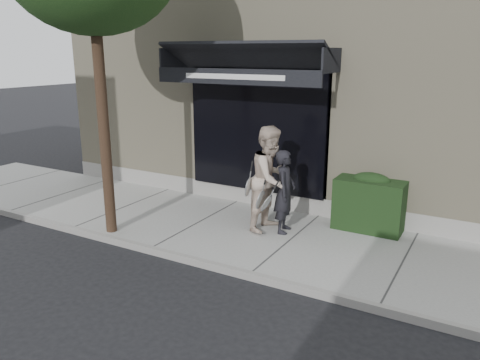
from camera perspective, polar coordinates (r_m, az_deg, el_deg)
The scene contains 7 objects.
ground at distance 8.81m, azimuth 6.15°, elevation -7.95°, with size 80.00×80.00×0.00m, color black.
sidewalk at distance 8.79m, azimuth 6.16°, elevation -7.59°, with size 20.00×3.00×0.12m, color gray.
curb at distance 7.51m, azimuth 1.34°, elevation -11.59°, with size 20.00×0.10×0.14m, color gray.
building_facade at distance 12.83m, azimuth 15.53°, elevation 11.54°, with size 14.30×8.04×5.64m.
hedge at distance 9.38m, azimuth 15.52°, elevation -2.68°, with size 1.30×0.70×1.14m.
pedestrian_front at distance 8.88m, azimuth 5.44°, elevation -1.45°, with size 0.72×0.84×1.60m.
pedestrian_back at distance 8.95m, azimuth 3.78°, elevation 0.18°, with size 0.87×1.06×2.03m.
Camera 1 is at (3.14, -7.46, 3.48)m, focal length 35.00 mm.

